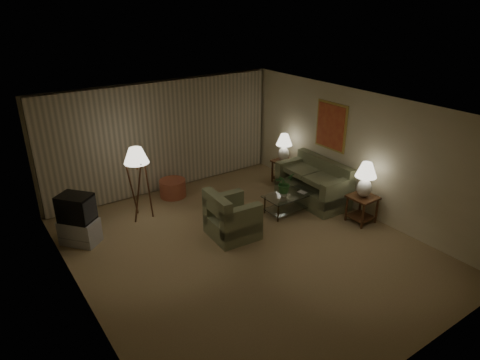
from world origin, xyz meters
name	(u,v)px	position (x,y,z in m)	size (l,w,h in m)	color
ground	(245,248)	(0.00, 0.00, 0.00)	(7.00, 7.00, 0.00)	#9A8255
room_shell	(204,142)	(0.02, 1.51, 1.75)	(6.04, 7.02, 2.72)	beige
sofa	(313,185)	(2.50, 0.78, 0.39)	(1.83, 1.01, 0.79)	#6E7753
armchair	(232,218)	(0.06, 0.53, 0.39)	(1.04, 1.00, 0.77)	#6E7753
side_table_near	(362,204)	(2.65, -0.57, 0.41)	(0.54, 0.54, 0.60)	#341A0E
side_table_far	(283,167)	(2.65, 2.03, 0.40)	(0.53, 0.44, 0.60)	#341A0E
table_lamp_near	(366,177)	(2.65, -0.57, 1.05)	(0.44, 0.44, 0.77)	white
table_lamp_far	(284,145)	(2.65, 2.03, 1.02)	(0.41, 0.41, 0.71)	white
coffee_table	(289,200)	(1.68, 0.68, 0.28)	(1.12, 0.61, 0.41)	silver
tv_cabinet	(80,231)	(-2.55, 2.01, 0.25)	(0.79, 0.83, 0.50)	#B5B5B8
crt_tv	(76,208)	(-2.55, 2.01, 0.77)	(0.74, 0.76, 0.53)	black
floor_lamp	(139,182)	(-1.15, 2.30, 0.85)	(0.52, 0.52, 1.62)	#341A0E
ottoman	(173,188)	(-0.09, 2.89, 0.21)	(0.63, 0.63, 0.42)	#AE533B
vase	(284,193)	(1.53, 0.68, 0.50)	(0.16, 0.16, 0.17)	silver
flowers	(284,180)	(1.53, 0.68, 0.81)	(0.40, 0.34, 0.44)	#397935
book	(300,193)	(1.93, 0.58, 0.42)	(0.15, 0.20, 0.02)	olive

